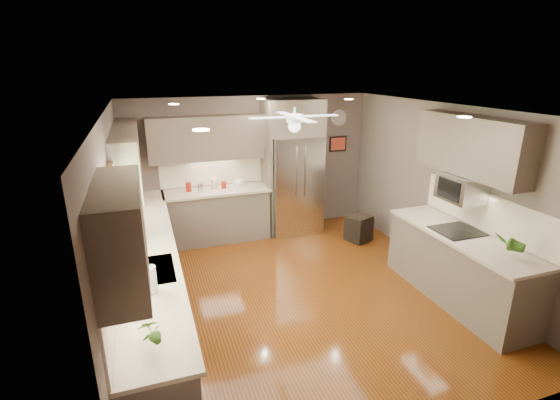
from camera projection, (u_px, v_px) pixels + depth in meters
floor at (300, 293)px, 5.63m from camera, size 5.00×5.00×0.00m
ceiling at (304, 109)px, 4.84m from camera, size 5.00×5.00×0.00m
wall_back at (251, 165)px, 7.48m from camera, size 4.50×0.00×4.50m
wall_front at (428, 314)px, 2.99m from camera, size 4.50×0.00×4.50m
wall_left at (116, 230)px, 4.54m from camera, size 0.00×5.00×5.00m
wall_right at (444, 191)px, 5.93m from camera, size 0.00×5.00×5.00m
canister_a at (189, 187)px, 6.95m from camera, size 0.10×0.10×0.15m
canister_b at (201, 187)px, 6.97m from camera, size 0.12×0.12×0.15m
canister_c at (214, 184)px, 7.09m from camera, size 0.12×0.12×0.19m
canister_d at (224, 185)px, 7.15m from camera, size 0.09×0.09×0.13m
soap_bottle at (135, 246)px, 4.64m from camera, size 0.11×0.11×0.20m
potted_plant_left at (149, 332)px, 3.06m from camera, size 0.18×0.14×0.30m
potted_plant_right at (508, 243)px, 4.53m from camera, size 0.23×0.21×0.35m
bowl at (240, 185)px, 7.22m from camera, size 0.30×0.30×0.06m
left_run at (150, 279)px, 5.01m from camera, size 0.65×4.70×1.45m
back_run at (217, 214)px, 7.23m from camera, size 1.85×0.65×1.45m
uppers at (232, 154)px, 5.45m from camera, size 4.50×4.70×0.95m
window at (113, 220)px, 4.01m from camera, size 0.05×1.12×0.92m
sink at (150, 273)px, 4.30m from camera, size 0.50×0.70×0.32m
refrigerator at (293, 170)px, 7.41m from camera, size 1.06×0.75×2.45m
right_run at (459, 266)px, 5.36m from camera, size 0.70×2.20×1.45m
microwave at (462, 188)px, 5.30m from camera, size 0.43×0.55×0.34m
ceiling_fan at (294, 121)px, 5.17m from camera, size 1.18×1.18×0.32m
recessed_lights at (289, 107)px, 5.19m from camera, size 2.84×3.14×0.01m
wall_clock at (339, 118)px, 7.75m from camera, size 0.30×0.03×0.30m
framed_print at (338, 144)px, 7.91m from camera, size 0.36×0.03×0.30m
stool at (359, 228)px, 7.24m from camera, size 0.48×0.48×0.46m
paper_towel at (151, 279)px, 3.83m from camera, size 0.11×0.11×0.28m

